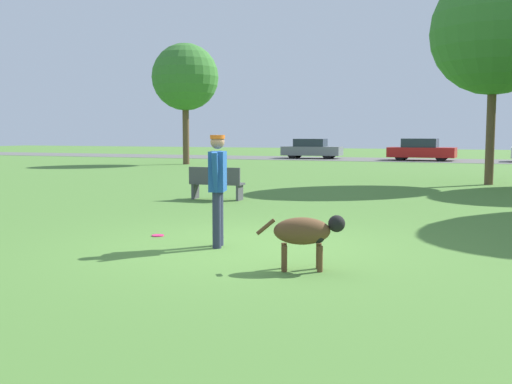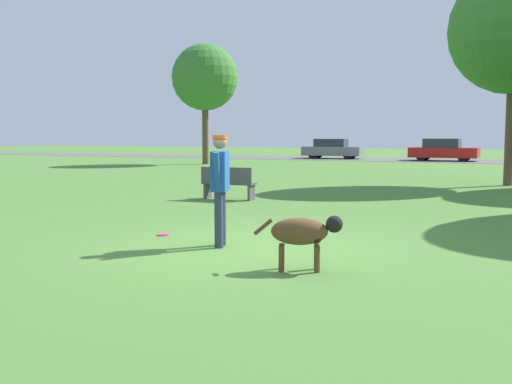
# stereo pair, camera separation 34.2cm
# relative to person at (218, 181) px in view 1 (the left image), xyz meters

# --- Properties ---
(ground_plane) EXTENTS (120.00, 120.00, 0.00)m
(ground_plane) POSITION_rel_person_xyz_m (0.39, 0.21, -0.99)
(ground_plane) COLOR #4C7A33
(far_road_strip) EXTENTS (120.00, 6.00, 0.01)m
(far_road_strip) POSITION_rel_person_xyz_m (0.39, 31.19, -0.98)
(far_road_strip) COLOR #5B5B59
(far_road_strip) RESTS_ON ground_plane
(person) EXTENTS (0.32, 0.66, 1.67)m
(person) POSITION_rel_person_xyz_m (0.00, 0.00, 0.00)
(person) COLOR #2D334C
(person) RESTS_ON ground_plane
(dog) EXTENTS (1.08, 0.56, 0.69)m
(dog) POSITION_rel_person_xyz_m (1.68, -0.99, -0.51)
(dog) COLOR brown
(dog) RESTS_ON ground_plane
(frisbee) EXTENTS (0.20, 0.20, 0.02)m
(frisbee) POSITION_rel_person_xyz_m (-1.33, 0.48, -0.98)
(frisbee) COLOR #E52366
(frisbee) RESTS_ON ground_plane
(tree_far_left) EXTENTS (3.65, 3.65, 6.61)m
(tree_far_left) POSITION_rel_person_xyz_m (-12.16, 21.39, 3.77)
(tree_far_left) COLOR brown
(tree_far_left) RESTS_ON ground_plane
(tree_mid_center) EXTENTS (4.10, 4.10, 7.05)m
(tree_mid_center) POSITION_rel_person_xyz_m (3.62, 13.29, 4.00)
(tree_mid_center) COLOR brown
(tree_mid_center) RESTS_ON ground_plane
(parked_car_grey) EXTENTS (4.06, 1.83, 1.34)m
(parked_car_grey) POSITION_rel_person_xyz_m (-7.89, 31.35, -0.33)
(parked_car_grey) COLOR slate
(parked_car_grey) RESTS_ON ground_plane
(parked_car_red) EXTENTS (4.16, 1.95, 1.39)m
(parked_car_red) POSITION_rel_person_xyz_m (-0.57, 30.88, -0.31)
(parked_car_red) COLOR red
(parked_car_red) RESTS_ON ground_plane
(park_bench) EXTENTS (1.41, 0.46, 0.84)m
(park_bench) POSITION_rel_person_xyz_m (-2.81, 5.76, -0.53)
(park_bench) COLOR #47474C
(park_bench) RESTS_ON ground_plane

